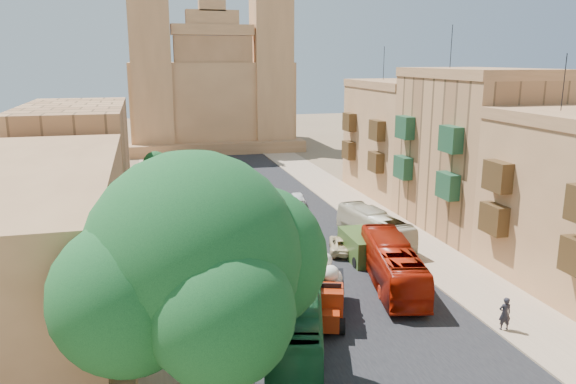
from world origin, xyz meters
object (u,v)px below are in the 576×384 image
street_tree_b (164,214)px  car_blue_a (305,268)px  red_truck (324,291)px  bus_red_east (392,264)px  ficus_tree (196,266)px  church (210,90)px  car_cream (343,244)px  pedestrian_c (402,244)px  street_tree_d (155,164)px  car_white_b (297,198)px  street_tree_c (158,177)px  pedestrian_a (505,314)px  car_white_a (259,226)px  street_tree_a (174,282)px  car_dkblue (225,186)px  olive_pickup (360,247)px  bus_cream_east (374,227)px  bus_green_north (297,319)px  car_blue_b (215,168)px

street_tree_b → car_blue_a: 11.47m
red_truck → bus_red_east: size_ratio=0.59×
ficus_tree → church: bearing=82.8°
church → car_cream: size_ratio=8.21×
street_tree_b → pedestrian_c: size_ratio=3.40×
street_tree_d → car_white_b: 17.73m
street_tree_c → pedestrian_c: 23.69m
church → pedestrian_c: bearing=-82.7°
pedestrian_a → pedestrian_c: pedestrian_a is taller
car_white_a → car_cream: size_ratio=0.75×
street_tree_a → bus_red_east: 14.46m
bus_red_east → car_dkblue: bearing=-64.5°
street_tree_b → car_white_b: 19.20m
red_truck → car_white_a: 16.92m
olive_pickup → car_cream: (-0.69, 1.87, -0.33)m
street_tree_a → street_tree_b: street_tree_b is taller
olive_pickup → pedestrian_c: 3.52m
church → olive_pickup: bearing=-86.1°
street_tree_c → red_truck: bearing=-70.8°
pedestrian_c → street_tree_a: bearing=-67.0°
bus_red_east → bus_cream_east: size_ratio=1.14×
bus_red_east → car_white_a: bearing=-53.8°
bus_green_north → red_truck: bearing=67.2°
church → red_truck: 67.43m
red_truck → olive_pickup: bearing=56.3°
bus_red_east → car_dkblue: (-6.75, 29.42, -0.82)m
street_tree_a → street_tree_b: (0.00, 12.00, 0.54)m
church → car_white_a: (-1.91, -50.05, -8.97)m
church → car_dkblue: bearing=-94.4°
car_white_a → street_tree_a: bearing=-115.9°
olive_pickup → church: bearing=93.9°
ficus_tree → red_truck: (7.85, 7.67, -5.09)m
car_white_a → car_cream: car_cream is taller
street_tree_d → pedestrian_c: size_ratio=2.90×
car_white_b → street_tree_b: bearing=51.5°
car_blue_b → car_white_b: bearing=-83.0°
street_tree_a → bus_green_north: (6.00, -3.31, -1.34)m
car_blue_b → pedestrian_a: pedestrian_a is taller
olive_pickup → car_blue_b: bearing=100.3°
red_truck → car_dkblue: red_truck is taller
car_dkblue → car_cream: bearing=-99.0°
street_tree_b → olive_pickup: 14.76m
olive_pickup → bus_cream_east: bus_cream_east is taller
car_cream → pedestrian_c: (4.19, -1.56, 0.13)m
car_cream → car_dkblue: (-5.94, 22.28, 0.05)m
car_dkblue → pedestrian_a: 38.03m
car_dkblue → street_tree_a: bearing=-126.8°
street_tree_c → car_cream: size_ratio=1.26×
car_cream → car_dkblue: 23.06m
bus_red_east → car_white_b: bus_red_east is taller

